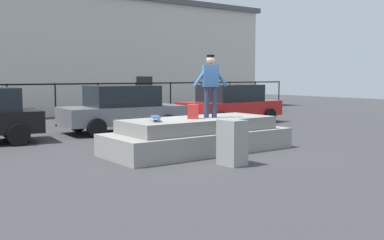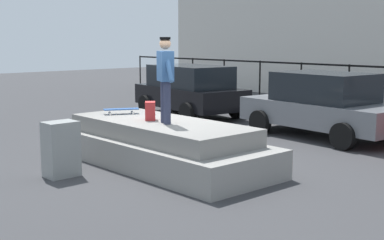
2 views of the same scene
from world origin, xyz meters
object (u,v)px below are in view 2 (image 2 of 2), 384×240
Objects in this scene: skateboard at (121,110)px; backpack at (150,111)px; car_black_hatchback_near at (190,89)px; utility_box at (61,149)px; skateboarder at (165,74)px; car_grey_sedan_mid at (324,104)px.

backpack is (1.12, -0.06, 0.09)m from skateboard.
utility_box is (4.21, -6.95, -0.37)m from car_black_hatchback_near.
skateboarder is 0.95m from backpack.
car_black_hatchback_near is at bearing 119.99° from utility_box.
utility_box is at bearing -114.31° from skateboarder.
car_grey_sedan_mid is 7.12m from utility_box.
car_black_hatchback_near is 8.13m from utility_box.
skateboarder is at bearing -45.42° from car_black_hatchback_near.
utility_box is at bearing -58.78° from car_black_hatchback_near.
utility_box is at bearing -97.37° from car_grey_sedan_mid.
skateboard is 0.18× the size of car_black_hatchback_near.
car_black_hatchback_near is 5.12m from car_grey_sedan_mid.
car_grey_sedan_mid is at bearing -57.85° from backpack.
car_black_hatchback_near is at bearing 134.58° from skateboarder.
backpack is 0.08× the size of car_grey_sedan_mid.
utility_box is (0.84, -1.93, -0.49)m from skateboard.
car_grey_sedan_mid reaches higher than backpack.
skateboarder is at bearing -90.92° from car_grey_sedan_mid.
car_grey_sedan_mid is at bearing 81.40° from utility_box.
skateboarder is 1.62× the size of utility_box.
car_grey_sedan_mid is at bearing 71.12° from skateboard.
backpack is 1.98m from utility_box.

